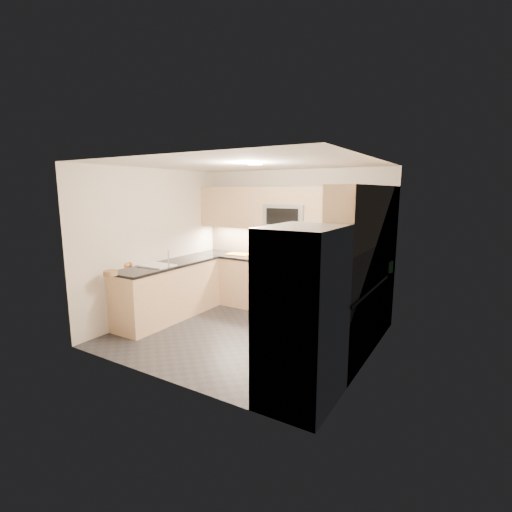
% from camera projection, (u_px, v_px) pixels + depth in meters
% --- Properties ---
extents(floor, '(3.60, 3.20, 0.00)m').
position_uv_depth(floor, '(244.00, 335.00, 5.56)').
color(floor, '#25262B').
rests_on(floor, ground).
extents(ceiling, '(3.60, 3.20, 0.02)m').
position_uv_depth(ceiling, '(243.00, 164.00, 5.12)').
color(ceiling, beige).
rests_on(ceiling, wall_back).
extents(wall_back, '(3.60, 0.02, 2.50)m').
position_uv_depth(wall_back, '(292.00, 240.00, 6.69)').
color(wall_back, beige).
rests_on(wall_back, floor).
extents(wall_front, '(3.60, 0.02, 2.50)m').
position_uv_depth(wall_front, '(162.00, 274.00, 3.99)').
color(wall_front, beige).
rests_on(wall_front, floor).
extents(wall_left, '(0.02, 3.20, 2.50)m').
position_uv_depth(wall_left, '(154.00, 244.00, 6.26)').
color(wall_left, beige).
rests_on(wall_left, floor).
extents(wall_right, '(0.02, 3.20, 2.50)m').
position_uv_depth(wall_right, '(370.00, 266.00, 4.42)').
color(wall_right, beige).
rests_on(wall_right, floor).
extents(base_cab_back_left, '(1.42, 0.60, 0.90)m').
position_uv_depth(base_cab_back_left, '(233.00, 279.00, 7.13)').
color(base_cab_back_left, tan).
rests_on(base_cab_back_left, floor).
extents(base_cab_back_right, '(1.42, 0.60, 0.90)m').
position_uv_depth(base_cab_back_right, '(344.00, 296.00, 6.02)').
color(base_cab_back_right, tan).
rests_on(base_cab_back_right, floor).
extents(base_cab_right, '(0.60, 1.70, 0.90)m').
position_uv_depth(base_cab_right, '(346.00, 321.00, 4.84)').
color(base_cab_right, tan).
rests_on(base_cab_right, floor).
extents(base_cab_peninsula, '(0.60, 2.00, 0.90)m').
position_uv_depth(base_cab_peninsula, '(169.00, 292.00, 6.24)').
color(base_cab_peninsula, tan).
rests_on(base_cab_peninsula, floor).
extents(countertop_back_left, '(1.42, 0.63, 0.04)m').
position_uv_depth(countertop_back_left, '(233.00, 255.00, 7.05)').
color(countertop_back_left, black).
rests_on(countertop_back_left, base_cab_back_left).
extents(countertop_back_right, '(1.42, 0.63, 0.04)m').
position_uv_depth(countertop_back_right, '(345.00, 267.00, 5.93)').
color(countertop_back_right, black).
rests_on(countertop_back_right, base_cab_back_right).
extents(countertop_right, '(0.63, 1.70, 0.04)m').
position_uv_depth(countertop_right, '(348.00, 286.00, 4.76)').
color(countertop_right, black).
rests_on(countertop_right, base_cab_right).
extents(countertop_peninsula, '(0.63, 2.00, 0.04)m').
position_uv_depth(countertop_peninsula, '(168.00, 265.00, 6.16)').
color(countertop_peninsula, black).
rests_on(countertop_peninsula, base_cab_peninsula).
extents(upper_cab_back, '(3.60, 0.35, 0.75)m').
position_uv_depth(upper_cab_back, '(288.00, 209.00, 6.44)').
color(upper_cab_back, tan).
rests_on(upper_cab_back, wall_back).
extents(upper_cab_right, '(0.35, 1.95, 0.75)m').
position_uv_depth(upper_cab_right, '(364.00, 216.00, 4.64)').
color(upper_cab_right, tan).
rests_on(upper_cab_right, wall_right).
extents(backsplash_back, '(3.60, 0.01, 0.51)m').
position_uv_depth(backsplash_back, '(292.00, 243.00, 6.69)').
color(backsplash_back, '#C4A98D').
rests_on(backsplash_back, wall_back).
extents(backsplash_right, '(0.01, 2.30, 0.51)m').
position_uv_depth(backsplash_right, '(378.00, 264.00, 4.81)').
color(backsplash_right, '#C4A98D').
rests_on(backsplash_right, wall_right).
extents(gas_range, '(0.76, 0.65, 0.91)m').
position_uv_depth(gas_range, '(283.00, 287.00, 6.55)').
color(gas_range, '#95969C').
rests_on(gas_range, floor).
extents(range_cooktop, '(0.76, 0.65, 0.03)m').
position_uv_depth(range_cooktop, '(283.00, 261.00, 6.47)').
color(range_cooktop, black).
rests_on(range_cooktop, gas_range).
extents(oven_door_glass, '(0.62, 0.02, 0.45)m').
position_uv_depth(oven_door_glass, '(274.00, 291.00, 6.27)').
color(oven_door_glass, black).
rests_on(oven_door_glass, gas_range).
extents(oven_handle, '(0.60, 0.02, 0.02)m').
position_uv_depth(oven_handle, '(274.00, 276.00, 6.21)').
color(oven_handle, '#B2B5BA').
rests_on(oven_handle, gas_range).
extents(microwave, '(0.76, 0.40, 0.40)m').
position_uv_depth(microwave, '(287.00, 216.00, 6.44)').
color(microwave, gray).
rests_on(microwave, upper_cab_back).
extents(microwave_door, '(0.60, 0.01, 0.28)m').
position_uv_depth(microwave_door, '(282.00, 217.00, 6.27)').
color(microwave_door, black).
rests_on(microwave_door, microwave).
extents(refrigerator, '(0.70, 0.90, 1.80)m').
position_uv_depth(refrigerator, '(302.00, 316.00, 3.69)').
color(refrigerator, '#A8ACB1').
rests_on(refrigerator, floor).
extents(fridge_handle_left, '(0.02, 0.02, 1.20)m').
position_uv_depth(fridge_handle_left, '(261.00, 310.00, 3.72)').
color(fridge_handle_left, '#B2B5BA').
rests_on(fridge_handle_left, refrigerator).
extents(fridge_handle_right, '(0.02, 0.02, 1.20)m').
position_uv_depth(fridge_handle_right, '(278.00, 301.00, 4.02)').
color(fridge_handle_right, '#B2B5BA').
rests_on(fridge_handle_right, refrigerator).
extents(sink_basin, '(0.52, 0.38, 0.16)m').
position_uv_depth(sink_basin, '(157.00, 270.00, 5.96)').
color(sink_basin, white).
rests_on(sink_basin, base_cab_peninsula).
extents(faucet, '(0.03, 0.03, 0.28)m').
position_uv_depth(faucet, '(168.00, 259.00, 5.79)').
color(faucet, silver).
rests_on(faucet, countertop_peninsula).
extents(utensil_bowl, '(0.39, 0.39, 0.17)m').
position_uv_depth(utensil_bowl, '(382.00, 266.00, 5.54)').
color(utensil_bowl, green).
rests_on(utensil_bowl, countertop_back_right).
extents(cutting_board, '(0.46, 0.35, 0.01)m').
position_uv_depth(cutting_board, '(239.00, 254.00, 7.04)').
color(cutting_board, orange).
rests_on(cutting_board, countertop_back_left).
extents(fruit_basket, '(0.26, 0.26, 0.07)m').
position_uv_depth(fruit_basket, '(110.00, 273.00, 5.28)').
color(fruit_basket, '#986E47').
rests_on(fruit_basket, countertop_peninsula).
extents(fruit_apple, '(0.08, 0.08, 0.08)m').
position_uv_depth(fruit_apple, '(130.00, 265.00, 5.47)').
color(fruit_apple, '#A92E13').
rests_on(fruit_apple, fruit_basket).
extents(fruit_pear, '(0.07, 0.07, 0.07)m').
position_uv_depth(fruit_pear, '(127.00, 265.00, 5.44)').
color(fruit_pear, '#51A647').
rests_on(fruit_pear, fruit_basket).
extents(dish_towel_check, '(0.19, 0.03, 0.36)m').
position_uv_depth(dish_towel_check, '(271.00, 286.00, 6.24)').
color(dish_towel_check, white).
rests_on(dish_towel_check, oven_handle).
extents(fruit_orange, '(0.06, 0.06, 0.06)m').
position_uv_depth(fruit_orange, '(126.00, 266.00, 5.40)').
color(fruit_orange, '#DF4B18').
rests_on(fruit_orange, fruit_basket).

